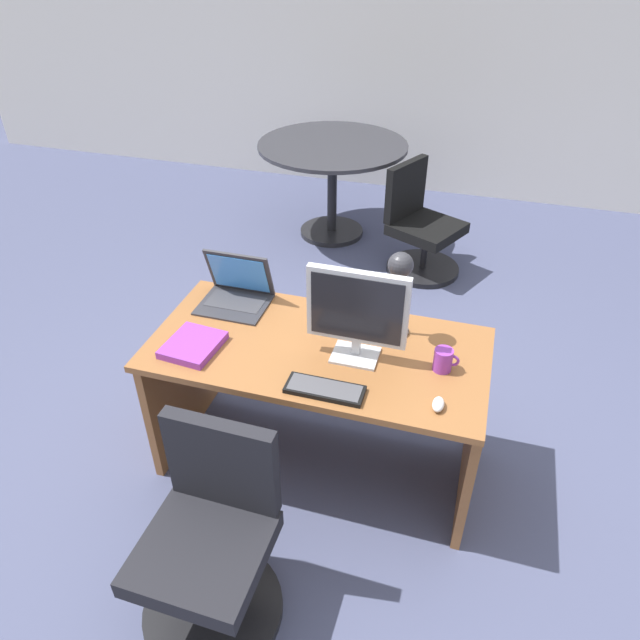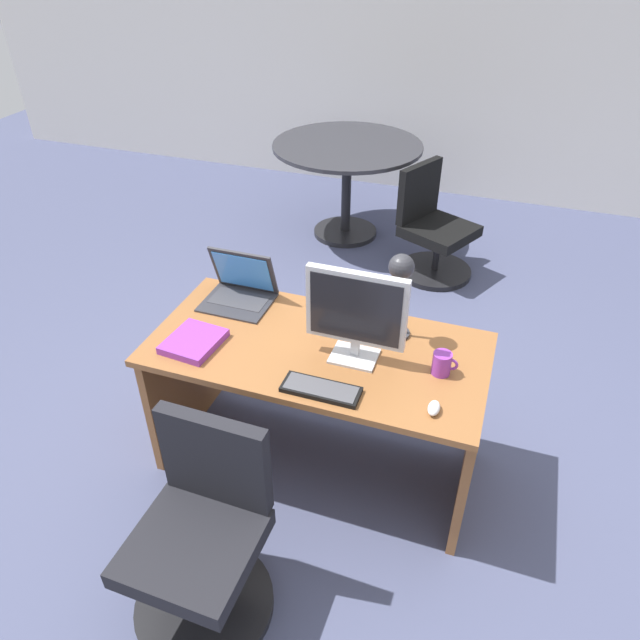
# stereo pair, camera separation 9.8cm
# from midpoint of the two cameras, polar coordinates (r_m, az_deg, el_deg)

# --- Properties ---
(ground) EXTENTS (12.00, 12.00, 0.00)m
(ground) POSITION_cam_midpoint_polar(r_m,az_deg,el_deg) (4.24, 4.96, 1.41)
(ground) COLOR #474C6B
(back_wall) EXTENTS (10.00, 0.10, 2.80)m
(back_wall) POSITION_cam_midpoint_polar(r_m,az_deg,el_deg) (5.83, 10.98, 25.24)
(back_wall) COLOR silver
(back_wall) RESTS_ON ground
(desk) EXTENTS (1.50, 0.74, 0.74)m
(desk) POSITION_cam_midpoint_polar(r_m,az_deg,el_deg) (2.81, -0.93, -5.72)
(desk) COLOR brown
(desk) RESTS_ON ground
(monitor) EXTENTS (0.43, 0.16, 0.43)m
(monitor) POSITION_cam_midpoint_polar(r_m,az_deg,el_deg) (2.43, 2.45, 0.88)
(monitor) COLOR #B7BABF
(monitor) RESTS_ON desk
(laptop) EXTENTS (0.33, 0.28, 0.26)m
(laptop) POSITION_cam_midpoint_polar(r_m,az_deg,el_deg) (2.93, -8.96, 3.21)
(laptop) COLOR #2D2D33
(laptop) RESTS_ON desk
(keyboard) EXTENTS (0.32, 0.12, 0.02)m
(keyboard) POSITION_cam_midpoint_polar(r_m,az_deg,el_deg) (2.39, -0.72, -6.73)
(keyboard) COLOR black
(keyboard) RESTS_ON desk
(mouse) EXTENTS (0.05, 0.08, 0.04)m
(mouse) POSITION_cam_midpoint_polar(r_m,az_deg,el_deg) (2.35, 10.17, -8.04)
(mouse) COLOR silver
(mouse) RESTS_ON desk
(desk_lamp) EXTENTS (0.12, 0.14, 0.43)m
(desk_lamp) POSITION_cam_midpoint_polar(r_m,az_deg,el_deg) (2.54, 6.61, 4.22)
(desk_lamp) COLOR #2D2D33
(desk_lamp) RESTS_ON desk
(book) EXTENTS (0.24, 0.27, 0.03)m
(book) POSITION_cam_midpoint_polar(r_m,az_deg,el_deg) (2.68, -13.19, -2.38)
(book) COLOR purple
(book) RESTS_ON desk
(coffee_mug) EXTENTS (0.11, 0.08, 0.10)m
(coffee_mug) POSITION_cam_midpoint_polar(r_m,az_deg,el_deg) (2.51, 10.73, -3.86)
(coffee_mug) COLOR purple
(coffee_mug) RESTS_ON desk
(office_chair) EXTENTS (0.56, 0.56, 0.86)m
(office_chair) POSITION_cam_midpoint_polar(r_m,az_deg,el_deg) (2.45, -11.67, -20.79)
(office_chair) COLOR black
(office_chair) RESTS_ON ground
(meeting_table) EXTENTS (1.20, 1.20, 0.79)m
(meeting_table) POSITION_cam_midpoint_polar(r_m,az_deg,el_deg) (4.97, 0.62, 14.57)
(meeting_table) COLOR black
(meeting_table) RESTS_ON ground
(meeting_chair_near) EXTENTS (0.63, 0.61, 0.82)m
(meeting_chair_near) POSITION_cam_midpoint_polar(r_m,az_deg,el_deg) (4.58, 9.02, 8.47)
(meeting_chair_near) COLOR black
(meeting_chair_near) RESTS_ON ground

